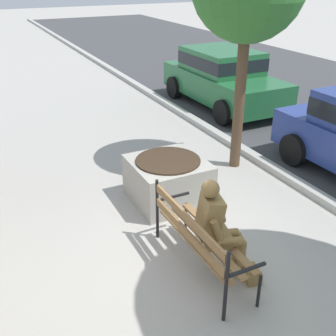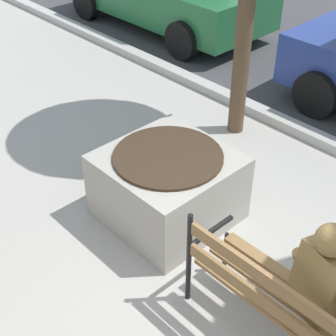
% 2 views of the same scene
% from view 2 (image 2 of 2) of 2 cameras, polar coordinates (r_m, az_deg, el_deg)
% --- Properties ---
extents(park_bench, '(1.80, 0.53, 0.95)m').
position_cam_2_polar(park_bench, '(3.81, 13.97, -15.17)').
color(park_bench, olive).
rests_on(park_bench, ground).
extents(bronze_statue_seated, '(0.77, 0.80, 1.37)m').
position_cam_2_polar(bronze_statue_seated, '(3.80, 18.36, -13.58)').
color(bronze_statue_seated, olive).
rests_on(bronze_statue_seated, ground).
extents(concrete_planter, '(1.18, 1.18, 0.76)m').
position_cam_2_polar(concrete_planter, '(4.98, 0.00, -2.09)').
color(concrete_planter, '#A8A399').
rests_on(concrete_planter, ground).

